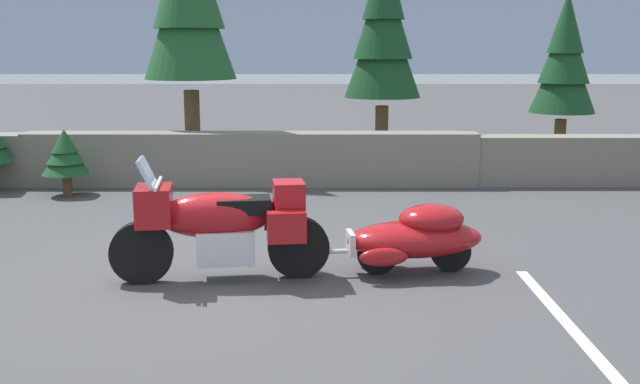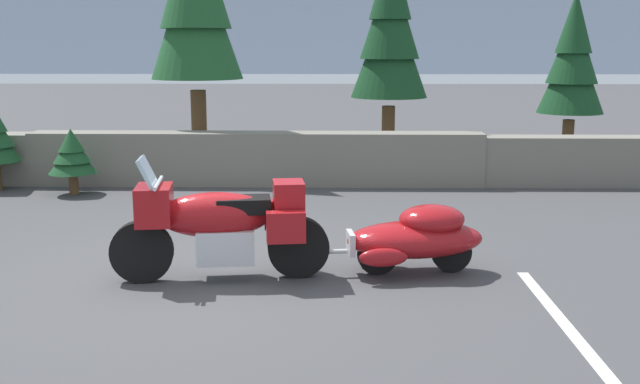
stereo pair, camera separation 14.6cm
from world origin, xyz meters
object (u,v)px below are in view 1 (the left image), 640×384
object	(u,v)px
pine_tree_secondary	(565,59)
pine_tree_far_right	(384,27)
touring_motorcycle	(220,223)
car_shaped_trailer	(416,236)

from	to	relation	value
pine_tree_secondary	pine_tree_far_right	distance (m)	3.62
pine_tree_secondary	pine_tree_far_right	xyz separation A→B (m)	(-3.57, -0.18, 0.60)
pine_tree_far_right	pine_tree_secondary	bearing A→B (deg)	2.83
touring_motorcycle	car_shaped_trailer	bearing A→B (deg)	7.32
pine_tree_far_right	car_shaped_trailer	bearing A→B (deg)	-91.41
touring_motorcycle	pine_tree_secondary	world-z (taller)	pine_tree_secondary
touring_motorcycle	car_shaped_trailer	distance (m)	2.13
car_shaped_trailer	pine_tree_far_right	xyz separation A→B (m)	(0.17, 6.72, 2.38)
touring_motorcycle	pine_tree_far_right	bearing A→B (deg)	72.04
touring_motorcycle	pine_tree_far_right	xyz separation A→B (m)	(2.27, 6.99, 2.17)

